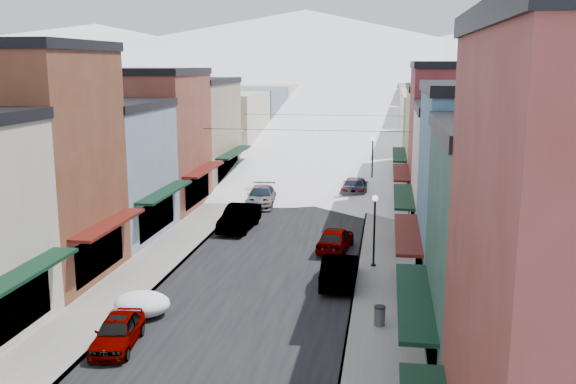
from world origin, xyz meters
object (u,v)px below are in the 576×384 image
(car_silver_sedan, at_px, (118,331))
(car_dark_hatch, at_px, (239,218))
(trash_can, at_px, (380,316))
(streetlamp_near, at_px, (375,222))
(car_green_sedan, at_px, (339,269))

(car_silver_sedan, relative_size, car_dark_hatch, 0.75)
(car_silver_sedan, xyz_separation_m, car_dark_hatch, (0.63, 19.08, 0.20))
(car_silver_sedan, bearing_deg, trash_can, 11.15)
(car_dark_hatch, relative_size, streetlamp_near, 1.28)
(car_dark_hatch, height_order, trash_can, car_dark_hatch)
(car_dark_hatch, distance_m, trash_can, 18.45)
(trash_can, bearing_deg, car_dark_hatch, 122.41)
(car_green_sedan, distance_m, trash_can, 5.86)
(car_dark_hatch, distance_m, streetlamp_near, 11.99)
(streetlamp_near, bearing_deg, car_silver_sedan, -130.19)
(trash_can, xyz_separation_m, streetlamp_near, (-0.47, 8.39, 2.12))
(trash_can, distance_m, streetlamp_near, 8.66)
(car_green_sedan, relative_size, streetlamp_near, 1.20)
(car_silver_sedan, height_order, streetlamp_near, streetlamp_near)
(car_dark_hatch, bearing_deg, car_silver_sedan, -88.42)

